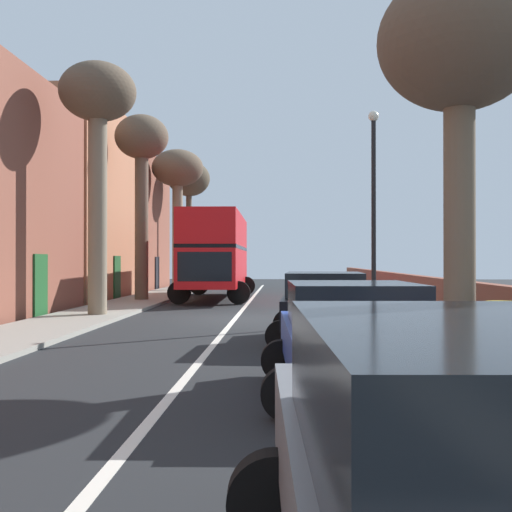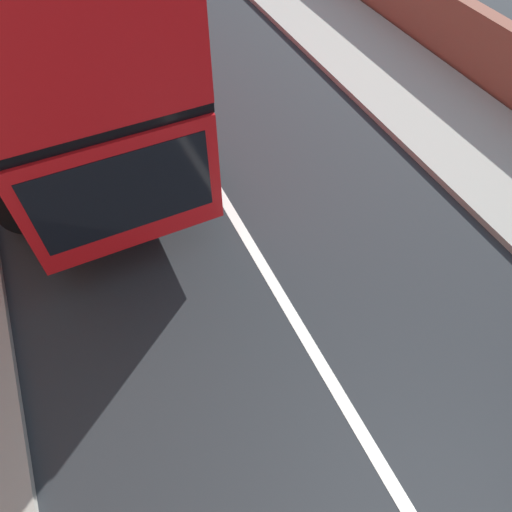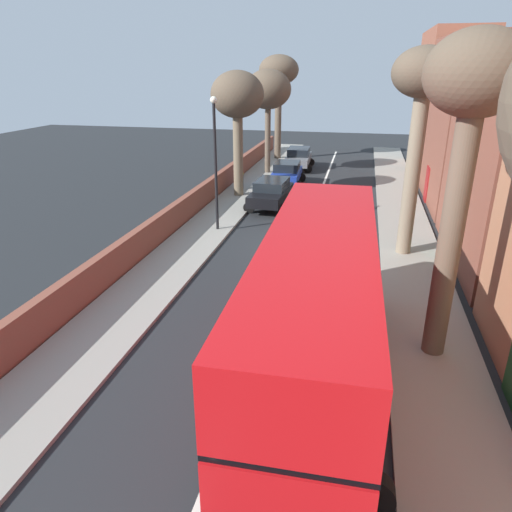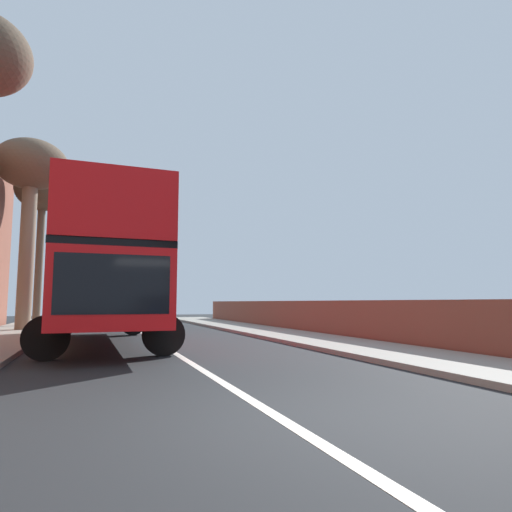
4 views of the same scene
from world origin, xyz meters
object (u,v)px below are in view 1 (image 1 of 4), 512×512
at_px(double_decker_bus, 216,251).
at_px(parked_car_grey_right_0, 498,483).
at_px(lamppost_right, 374,197).
at_px(street_tree_left_0, 142,152).
at_px(street_tree_left_4, 189,182).
at_px(street_tree_left_6, 178,175).
at_px(street_tree_left_2, 98,112).
at_px(parked_car_black_right_1, 324,303).
at_px(parked_car_blue_right_2, 351,332).
at_px(litter_bin_right, 502,333).
at_px(street_tree_right_1, 459,52).

distance_m(double_decker_bus, parked_car_grey_right_0, 28.16).
bearing_deg(lamppost_right, street_tree_left_0, 135.19).
distance_m(street_tree_left_4, street_tree_left_6, 4.02).
relative_size(street_tree_left_2, lamppost_right, 1.32).
bearing_deg(street_tree_left_0, parked_car_black_right_1, -62.09).
distance_m(parked_car_blue_right_2, street_tree_left_4, 34.14).
bearing_deg(street_tree_left_6, parked_car_black_right_1, -72.48).
distance_m(parked_car_black_right_1, street_tree_left_0, 16.80).
bearing_deg(street_tree_left_4, double_decker_bus, -74.67).
xyz_separation_m(street_tree_left_4, street_tree_left_6, (-0.08, -4.01, -0.12)).
height_order(parked_car_grey_right_0, street_tree_left_4, street_tree_left_4).
height_order(parked_car_grey_right_0, litter_bin_right, parked_car_grey_right_0).
xyz_separation_m(parked_car_grey_right_0, parked_car_black_right_1, (-0.01, 11.70, -0.01)).
height_order(parked_car_grey_right_0, street_tree_right_1, street_tree_right_1).
relative_size(street_tree_left_2, street_tree_left_6, 0.99).
distance_m(double_decker_bus, parked_car_black_right_1, 16.71).
bearing_deg(street_tree_right_1, litter_bin_right, -77.96).
bearing_deg(street_tree_left_6, litter_bin_right, -69.22).
bearing_deg(street_tree_left_6, street_tree_left_4, 88.90).
height_order(double_decker_bus, street_tree_left_6, street_tree_left_6).
relative_size(parked_car_blue_right_2, street_tree_right_1, 0.55).
relative_size(parked_car_blue_right_2, street_tree_left_6, 0.48).
bearing_deg(street_tree_left_6, street_tree_left_0, -90.59).
bearing_deg(lamppost_right, parked_car_blue_right_2, -99.68).
distance_m(street_tree_left_0, street_tree_right_1, 18.79).
height_order(parked_car_grey_right_0, street_tree_left_6, street_tree_left_6).
relative_size(street_tree_right_1, street_tree_left_2, 0.89).
xyz_separation_m(street_tree_right_1, street_tree_left_4, (-9.69, 29.11, 1.14)).
distance_m(parked_car_grey_right_0, litter_bin_right, 8.66).
distance_m(double_decker_bus, lamppost_right, 12.88).
relative_size(double_decker_bus, street_tree_left_2, 1.28).
xyz_separation_m(street_tree_left_6, lamppost_right, (9.08, -18.24, -3.17)).
xyz_separation_m(street_tree_left_0, street_tree_left_6, (0.09, 9.13, 0.18)).
xyz_separation_m(double_decker_bus, lamppost_right, (6.00, -11.30, 1.45)).
height_order(street_tree_right_1, street_tree_left_6, street_tree_left_6).
height_order(street_tree_left_6, lamppost_right, street_tree_left_6).
bearing_deg(street_tree_left_4, street_tree_left_0, -90.75).
bearing_deg(double_decker_bus, litter_bin_right, -70.37).
xyz_separation_m(double_decker_bus, litter_bin_right, (7.00, -19.62, -1.69)).
height_order(double_decker_bus, litter_bin_right, double_decker_bus).
height_order(street_tree_right_1, street_tree_left_2, street_tree_left_2).
relative_size(parked_car_grey_right_0, parked_car_black_right_1, 1.02).
height_order(double_decker_bus, street_tree_left_0, street_tree_left_0).
bearing_deg(street_tree_left_0, street_tree_left_4, 89.25).
bearing_deg(parked_car_black_right_1, street_tree_left_6, 107.52).
xyz_separation_m(parked_car_grey_right_0, street_tree_left_0, (-7.38, 25.62, 5.85)).
height_order(parked_car_black_right_1, street_tree_left_4, street_tree_left_4).
bearing_deg(street_tree_left_4, parked_car_black_right_1, -75.10).
distance_m(street_tree_left_0, street_tree_left_6, 9.13).
height_order(double_decker_bus, street_tree_left_2, street_tree_left_2).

